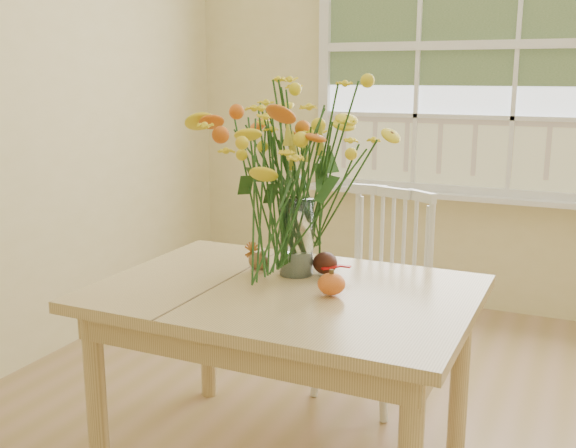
% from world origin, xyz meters
% --- Properties ---
extents(wall_back, '(4.00, 0.02, 2.70)m').
position_xyz_m(wall_back, '(0.00, 2.25, 1.35)').
color(wall_back, beige).
rests_on(wall_back, floor).
extents(window, '(2.42, 0.12, 1.74)m').
position_xyz_m(window, '(0.00, 2.21, 1.53)').
color(window, silver).
rests_on(window, wall_back).
extents(dining_table, '(1.27, 0.91, 0.68)m').
position_xyz_m(dining_table, '(-0.49, 0.23, 0.59)').
color(dining_table, tan).
rests_on(dining_table, floor).
extents(windsor_chair, '(0.50, 0.49, 0.89)m').
position_xyz_m(windsor_chair, '(-0.37, 0.96, 0.50)').
color(windsor_chair, white).
rests_on(windsor_chair, floor).
extents(flower_vase, '(0.58, 0.58, 0.69)m').
position_xyz_m(flower_vase, '(-0.52, 0.40, 1.09)').
color(flower_vase, white).
rests_on(flower_vase, dining_table).
extents(pumpkin, '(0.09, 0.09, 0.07)m').
position_xyz_m(pumpkin, '(-0.32, 0.22, 0.71)').
color(pumpkin, '#D65519').
rests_on(pumpkin, dining_table).
extents(turkey_figurine, '(0.08, 0.06, 0.10)m').
position_xyz_m(turkey_figurine, '(-0.66, 0.37, 0.72)').
color(turkey_figurine, '#CCB78C').
rests_on(turkey_figurine, dining_table).
extents(dark_gourd, '(0.13, 0.10, 0.08)m').
position_xyz_m(dark_gourd, '(-0.42, 0.43, 0.72)').
color(dark_gourd, '#38160F').
rests_on(dark_gourd, dining_table).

